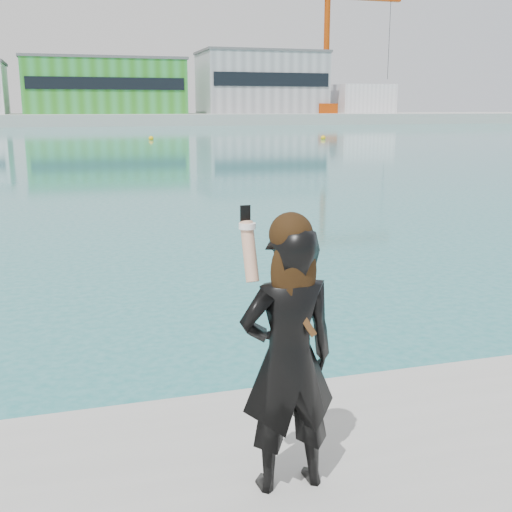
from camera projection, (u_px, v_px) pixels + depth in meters
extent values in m
cube|color=#9E9E99|center=(63.00, 119.00, 125.72)|extent=(320.00, 40.00, 2.00)
cube|color=#2D8521|center=(104.00, 87.00, 124.73)|extent=(30.00, 16.00, 10.00)
cube|color=black|center=(107.00, 83.00, 117.06)|extent=(28.50, 0.20, 2.20)
cube|color=#59595B|center=(103.00, 59.00, 123.55)|extent=(30.60, 16.32, 0.50)
cube|color=gray|center=(261.00, 84.00, 133.45)|extent=(25.00, 15.00, 12.00)
cube|color=black|center=(272.00, 79.00, 126.22)|extent=(23.75, 0.20, 2.64)
cube|color=#59595B|center=(261.00, 52.00, 132.04)|extent=(25.50, 15.30, 0.50)
cube|color=silver|center=(361.00, 99.00, 138.41)|extent=(12.00, 10.00, 6.00)
cube|color=#C5430B|center=(325.00, 108.00, 132.33)|extent=(4.00, 4.00, 2.00)
cylinder|color=#C5430B|center=(327.00, 48.00, 129.62)|extent=(1.20, 1.20, 22.00)
cylinder|color=black|center=(389.00, 39.00, 133.08)|extent=(0.10, 0.10, 16.00)
cylinder|color=silver|center=(182.00, 92.00, 122.34)|extent=(0.16, 0.16, 8.00)
cube|color=red|center=(185.00, 74.00, 121.74)|extent=(1.20, 0.04, 0.80)
sphere|color=#F0B50C|center=(323.00, 139.00, 65.76)|extent=(0.50, 0.50, 0.50)
sphere|color=#F0B50C|center=(151.00, 140.00, 64.62)|extent=(0.50, 0.50, 0.50)
imported|color=black|center=(288.00, 360.00, 3.99)|extent=(0.64, 0.43, 1.72)
sphere|color=black|center=(291.00, 234.00, 3.79)|extent=(0.26, 0.26, 0.26)
ellipsoid|color=black|center=(294.00, 272.00, 3.79)|extent=(0.29, 0.15, 0.46)
cylinder|color=tan|center=(249.00, 252.00, 3.86)|extent=(0.09, 0.20, 0.37)
cylinder|color=white|center=(247.00, 226.00, 3.86)|extent=(0.10, 0.10, 0.03)
cube|color=black|center=(245.00, 216.00, 3.89)|extent=(0.06, 0.02, 0.13)
cube|color=#4C2D14|center=(299.00, 311.00, 3.84)|extent=(0.24, 0.03, 0.35)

